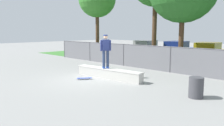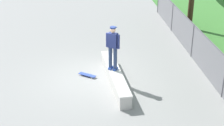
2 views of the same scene
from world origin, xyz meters
name	(u,v)px [view 1 (image 1 of 2)]	position (x,y,z in m)	size (l,w,h in m)	color
ground_plane	(92,79)	(0.00, 0.00, 0.00)	(80.00, 80.00, 0.00)	gray
grass_strip	(205,57)	(0.00, 15.08, 0.01)	(31.53, 20.00, 0.02)	#3D7A33
concrete_ledge	(108,73)	(0.44, 0.83, 0.28)	(4.32, 0.87, 0.55)	#B7B5AD
skateboarder	(106,50)	(0.33, 0.75, 1.58)	(0.41, 0.53, 1.84)	#2647A5
skateboard	(84,78)	(-0.25, -0.30, 0.07)	(0.62, 0.77, 0.09)	#334CB2
chainlink_fence	(145,56)	(0.00, 4.78, 0.90)	(19.60, 0.07, 1.64)	#4C4C51
car_white	(146,48)	(-4.32, 10.86, 0.84)	(2.28, 4.33, 1.66)	silver
car_blue	(177,50)	(-1.12, 11.29, 0.84)	(2.28, 4.33, 1.66)	#233D9E
car_yellow	(208,52)	(1.83, 11.02, 0.84)	(2.28, 4.33, 1.66)	gold
trash_bin	(196,88)	(5.47, 0.68, 0.41)	(0.56, 0.56, 0.82)	#3F3F44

